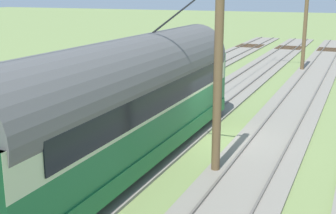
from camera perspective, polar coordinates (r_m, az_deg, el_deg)
name	(u,v)px	position (r m, az deg, el deg)	size (l,w,h in m)	color
ground_plane	(218,140)	(18.35, 6.26, -4.08)	(220.00, 220.00, 0.00)	olive
track_adjacent_siding	(270,143)	(18.18, 12.64, -4.35)	(2.80, 80.00, 0.18)	slate
track_third_siding	(174,130)	(19.26, 0.81, -2.93)	(2.80, 80.00, 0.18)	slate
track_outer_siding	(93,120)	(21.06, -9.35, -1.60)	(2.80, 80.00, 0.18)	slate
vintage_streetcar	(126,101)	(15.05, -5.23, 0.76)	(2.65, 16.46, 5.45)	#196033
catenary_pole_foreground	(304,22)	(34.91, 16.63, 10.17)	(3.14, 0.28, 6.78)	brown
catenary_pole_mid_near	(215,64)	(14.26, 5.92, 5.33)	(3.14, 0.28, 6.78)	brown
track_end_bumper	(201,65)	(34.09, 4.12, 5.28)	(1.80, 0.60, 0.80)	#B2A519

